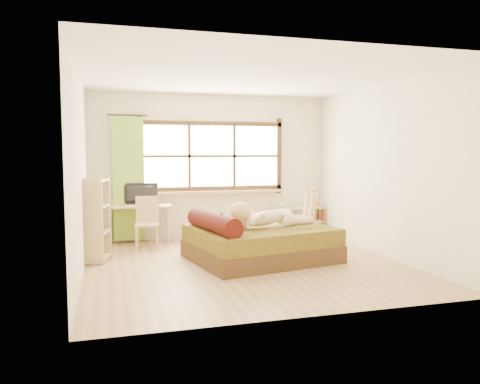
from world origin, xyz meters
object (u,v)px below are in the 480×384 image
object	(u,v)px
bookshelf	(96,219)
pipe_shelf	(297,214)
kitten	(213,220)
desk	(139,210)
chair	(147,219)
bed	(258,242)
woman	(271,207)

from	to	relation	value
bookshelf	pipe_shelf	bearing A→B (deg)	30.82
kitten	desk	size ratio (longest dim) A/B	0.26
kitten	chair	world-z (taller)	chair
chair	bed	bearing A→B (deg)	-33.99
woman	bookshelf	bearing A→B (deg)	154.95
bed	bookshelf	size ratio (longest dim) A/B	1.83
bookshelf	woman	bearing A→B (deg)	-1.45
chair	bookshelf	bearing A→B (deg)	-129.38
desk	chair	bearing A→B (deg)	-66.24
desk	chair	xyz separation A→B (m)	(0.11, -0.37, -0.12)
woman	chair	distance (m)	2.25
bed	pipe_shelf	xyz separation A→B (m)	(1.41, 1.84, 0.13)
kitten	desk	xyz separation A→B (m)	(-0.98, 1.61, -0.02)
chair	bookshelf	distance (m)	1.12
woman	desk	size ratio (longest dim) A/B	1.20
desk	pipe_shelf	distance (m)	3.07
chair	pipe_shelf	size ratio (longest dim) A/B	0.79
woman	pipe_shelf	xyz separation A→B (m)	(1.21, 1.88, -0.40)
desk	kitten	bearing A→B (deg)	-51.46
desk	chair	distance (m)	0.40
kitten	pipe_shelf	bearing A→B (deg)	28.53
chair	pipe_shelf	distance (m)	2.99
desk	bookshelf	bearing A→B (deg)	-114.36
pipe_shelf	chair	bearing A→B (deg)	-169.01
chair	bookshelf	size ratio (longest dim) A/B	0.70
desk	bookshelf	world-z (taller)	bookshelf
woman	kitten	xyz separation A→B (m)	(-0.87, 0.15, -0.18)
bed	chair	size ratio (longest dim) A/B	2.61
woman	desk	distance (m)	2.56
bed	kitten	size ratio (longest dim) A/B	7.58
woman	bookshelf	distance (m)	2.63
woman	pipe_shelf	world-z (taller)	woman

